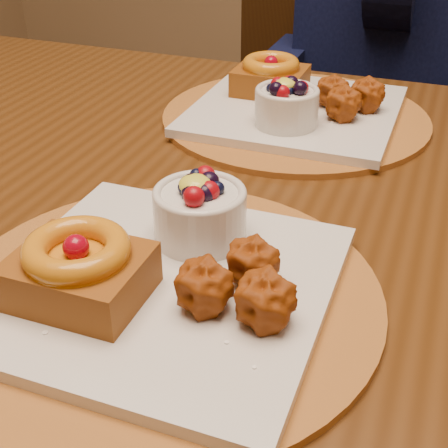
{
  "coord_description": "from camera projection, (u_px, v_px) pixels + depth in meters",
  "views": [
    {
      "loc": [
        0.24,
        -0.63,
        1.09
      ],
      "look_at": [
        0.08,
        -0.2,
        0.81
      ],
      "focal_mm": 50.0,
      "sensor_mm": 36.0,
      "label": 1
    }
  ],
  "objects": [
    {
      "name": "place_setting_far",
      "position": [
        293.0,
        105.0,
        0.88
      ],
      "size": [
        0.38,
        0.38,
        0.08
      ],
      "color": "brown",
      "rests_on": "dining_table"
    },
    {
      "name": "place_setting_near",
      "position": [
        163.0,
        272.0,
        0.54
      ],
      "size": [
        0.38,
        0.38,
        0.08
      ],
      "color": "brown",
      "rests_on": "dining_table"
    },
    {
      "name": "chair_far",
      "position": [
        307.0,
        126.0,
        1.62
      ],
      "size": [
        0.45,
        0.45,
        0.84
      ],
      "rotation": [
        0.0,
        0.0,
        0.1
      ],
      "color": "black",
      "rests_on": "ground"
    },
    {
      "name": "dining_table",
      "position": [
        244.0,
        243.0,
        0.76
      ],
      "size": [
        1.6,
        0.9,
        0.76
      ],
      "color": "#3C200A",
      "rests_on": "ground"
    },
    {
      "name": "diner",
      "position": [
        395.0,
        8.0,
        1.27
      ],
      "size": [
        0.46,
        0.46,
        0.76
      ],
      "rotation": [
        0.0,
        0.0,
        0.35
      ],
      "color": "black",
      "rests_on": "ground"
    }
  ]
}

